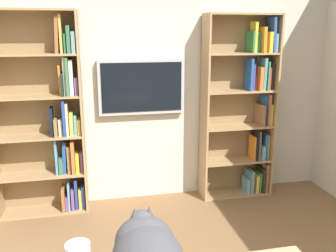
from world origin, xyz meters
TOP-DOWN VIEW (x-y plane):
  - wall_back at (0.00, -2.23)m, footprint 4.52×0.06m
  - bookshelf_left at (-1.19, -2.06)m, footprint 0.83×0.28m
  - bookshelf_right at (0.97, -2.06)m, footprint 0.91×0.28m
  - wall_mounted_tv at (-0.00, -2.15)m, footprint 0.94×0.07m

SIDE VIEW (x-z plane):
  - bookshelf_right at x=0.97m, z-range -0.04..2.06m
  - bookshelf_left at x=-1.19m, z-range 0.00..2.08m
  - wall_mounted_tv at x=0.00m, z-range 1.01..1.61m
  - wall_back at x=0.00m, z-range 0.00..2.70m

